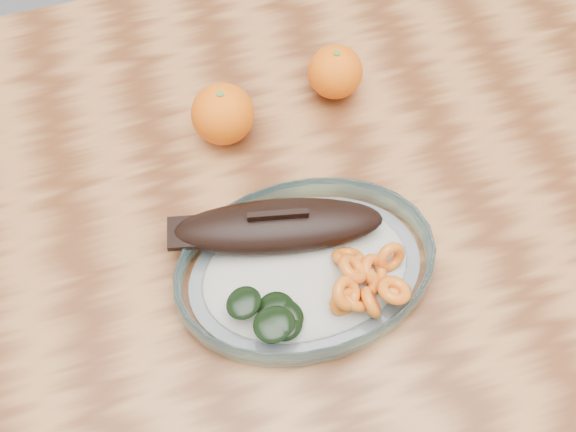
{
  "coord_description": "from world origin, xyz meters",
  "views": [
    {
      "loc": [
        -0.1,
        -0.36,
        1.41
      ],
      "look_at": [
        0.01,
        0.0,
        0.77
      ],
      "focal_mm": 45.0,
      "sensor_mm": 36.0,
      "label": 1
    }
  ],
  "objects": [
    {
      "name": "ground",
      "position": [
        0.0,
        0.0,
        0.0
      ],
      "size": [
        3.0,
        3.0,
        0.0
      ],
      "primitive_type": "plane",
      "color": "slate",
      "rests_on": "ground"
    },
    {
      "name": "dining_table",
      "position": [
        0.0,
        0.0,
        0.65
      ],
      "size": [
        1.2,
        0.8,
        0.75
      ],
      "color": "#5C2E15",
      "rests_on": "ground"
    },
    {
      "name": "plated_meal",
      "position": [
        0.01,
        -0.06,
        0.77
      ],
      "size": [
        0.47,
        0.47,
        0.08
      ],
      "rotation": [
        0.0,
        0.0,
        0.0
      ],
      "color": "white",
      "rests_on": "dining_table"
    },
    {
      "name": "orange_left",
      "position": [
        -0.02,
        0.14,
        0.78
      ],
      "size": [
        0.07,
        0.07,
        0.07
      ],
      "primitive_type": "sphere",
      "color": "#FD5D05",
      "rests_on": "dining_table"
    },
    {
      "name": "orange_right",
      "position": [
        0.11,
        0.16,
        0.78
      ],
      "size": [
        0.06,
        0.06,
        0.06
      ],
      "primitive_type": "sphere",
      "color": "#FD5D05",
      "rests_on": "dining_table"
    }
  ]
}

